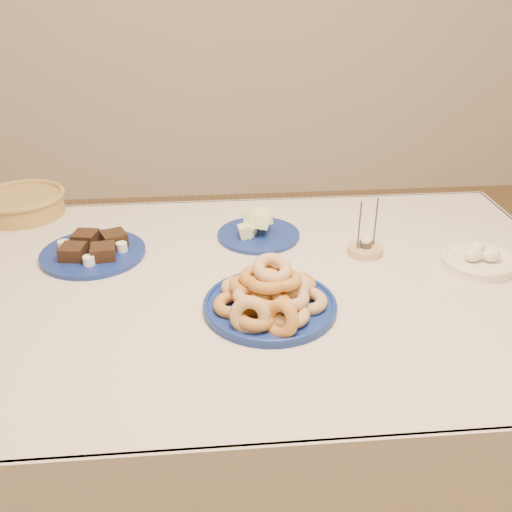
# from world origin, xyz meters

# --- Properties ---
(ground) EXTENTS (5.00, 5.00, 0.00)m
(ground) POSITION_xyz_m (0.00, 0.00, 0.00)
(ground) COLOR brown
(ground) RESTS_ON ground
(dining_table) EXTENTS (1.71, 1.11, 0.75)m
(dining_table) POSITION_xyz_m (0.00, 0.00, 0.64)
(dining_table) COLOR brown
(dining_table) RESTS_ON ground
(donut_platter) EXTENTS (0.41, 0.41, 0.14)m
(donut_platter) POSITION_xyz_m (0.02, -0.14, 0.79)
(donut_platter) COLOR navy
(donut_platter) RESTS_ON dining_table
(melon_plate) EXTENTS (0.31, 0.31, 0.08)m
(melon_plate) POSITION_xyz_m (0.03, 0.26, 0.78)
(melon_plate) COLOR navy
(melon_plate) RESTS_ON dining_table
(brownie_plate) EXTENTS (0.30, 0.30, 0.05)m
(brownie_plate) POSITION_xyz_m (-0.43, 0.18, 0.77)
(brownie_plate) COLOR navy
(brownie_plate) RESTS_ON dining_table
(wicker_basket) EXTENTS (0.30, 0.30, 0.07)m
(wicker_basket) POSITION_xyz_m (-0.70, 0.49, 0.79)
(wicker_basket) COLOR olive
(wicker_basket) RESTS_ON dining_table
(candle_holder) EXTENTS (0.13, 0.13, 0.16)m
(candle_holder) POSITION_xyz_m (0.32, 0.13, 0.77)
(candle_holder) COLOR tan
(candle_holder) RESTS_ON dining_table
(egg_bowl) EXTENTS (0.21, 0.21, 0.06)m
(egg_bowl) POSITION_xyz_m (0.60, 0.02, 0.77)
(egg_bowl) COLOR white
(egg_bowl) RESTS_ON dining_table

